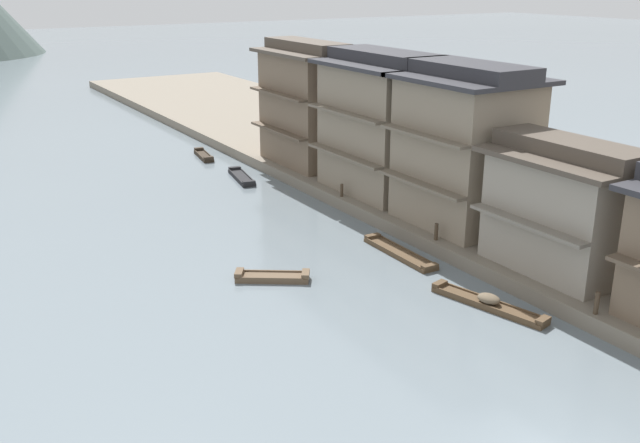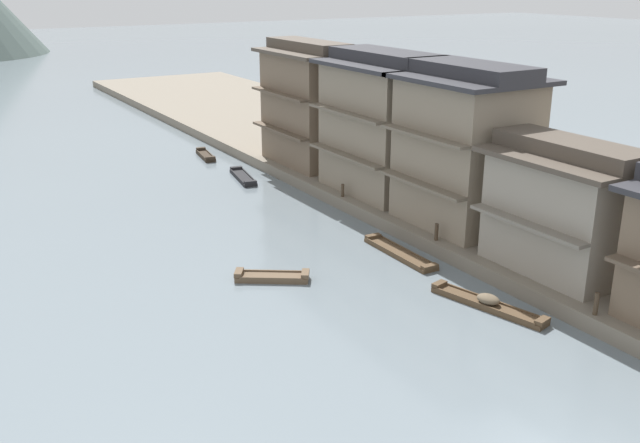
% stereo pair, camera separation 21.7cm
% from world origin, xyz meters
% --- Properties ---
extents(riverbank_right, '(18.00, 110.00, 0.75)m').
position_xyz_m(riverbank_right, '(16.83, 30.00, 0.38)').
color(riverbank_right, slate).
rests_on(riverbank_right, ground).
extents(boat_moored_nearest, '(1.74, 4.51, 0.41)m').
position_xyz_m(boat_moored_nearest, '(5.68, 34.06, 0.14)').
color(boat_moored_nearest, '#232326').
rests_on(boat_moored_nearest, ground).
extents(boat_moored_second, '(3.45, 2.73, 0.46)m').
position_xyz_m(boat_moored_second, '(-0.71, 17.04, 0.16)').
color(boat_moored_second, brown).
rests_on(boat_moored_second, ground).
extents(boat_moored_third, '(1.06, 5.34, 0.36)m').
position_xyz_m(boat_moored_third, '(6.44, 16.48, 0.12)').
color(boat_moored_third, brown).
rests_on(boat_moored_third, ground).
extents(boat_moored_far, '(1.36, 3.74, 0.45)m').
position_xyz_m(boat_moored_far, '(5.84, 41.44, 0.16)').
color(boat_moored_far, '#33281E').
rests_on(boat_moored_far, ground).
extents(boat_midriver_drifting, '(2.14, 5.60, 0.63)m').
position_xyz_m(boat_midriver_drifting, '(6.01, 9.51, 0.20)').
color(boat_midriver_drifting, brown).
rests_on(boat_midriver_drifting, ground).
extents(house_waterfront_second, '(5.17, 7.34, 6.14)m').
position_xyz_m(house_waterfront_second, '(10.64, 9.88, 3.75)').
color(house_waterfront_second, gray).
rests_on(house_waterfront_second, riverbank_right).
extents(house_waterfront_tall, '(6.38, 7.37, 8.74)m').
position_xyz_m(house_waterfront_tall, '(11.24, 17.30, 5.05)').
color(house_waterfront_tall, gray).
rests_on(house_waterfront_tall, riverbank_right).
extents(house_waterfront_narrow, '(6.18, 8.33, 8.74)m').
position_xyz_m(house_waterfront_narrow, '(11.14, 24.75, 5.04)').
color(house_waterfront_narrow, gray).
rests_on(house_waterfront_narrow, riverbank_right).
extents(house_waterfront_far, '(5.17, 8.17, 8.74)m').
position_xyz_m(house_waterfront_far, '(10.63, 33.31, 5.05)').
color(house_waterfront_far, '#75604C').
rests_on(house_waterfront_far, riverbank_right).
extents(mooring_post_dock_near, '(0.20, 0.20, 0.96)m').
position_xyz_m(mooring_post_dock_near, '(8.18, 5.70, 1.23)').
color(mooring_post_dock_near, '#473828').
rests_on(mooring_post_dock_near, riverbank_right).
extents(mooring_post_dock_mid, '(0.20, 0.20, 0.90)m').
position_xyz_m(mooring_post_dock_mid, '(8.18, 15.73, 1.20)').
color(mooring_post_dock_mid, '#473828').
rests_on(mooring_post_dock_mid, riverbank_right).
extents(mooring_post_dock_far, '(0.20, 0.20, 0.80)m').
position_xyz_m(mooring_post_dock_far, '(8.18, 24.77, 1.15)').
color(mooring_post_dock_far, '#473828').
rests_on(mooring_post_dock_far, riverbank_right).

